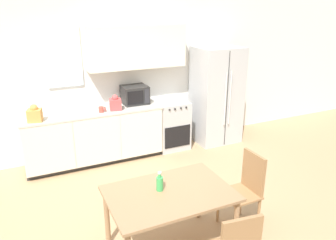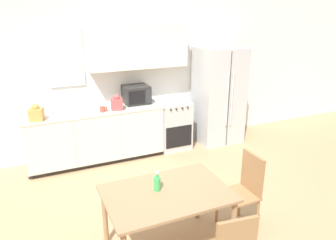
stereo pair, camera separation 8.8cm
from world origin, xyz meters
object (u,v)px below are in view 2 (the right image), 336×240
oven_range (172,124)px  coffee_mug (103,109)px  refrigerator (218,95)px  microwave (136,94)px  drink_bottle (157,183)px  dining_chair_side (245,186)px  dining_table (167,200)px

oven_range → coffee_mug: coffee_mug is taller
refrigerator → microwave: (-1.58, 0.14, 0.16)m
oven_range → drink_bottle: drink_bottle is taller
dining_chair_side → drink_bottle: size_ratio=4.40×
coffee_mug → drink_bottle: coffee_mug is taller
coffee_mug → dining_chair_side: bearing=-64.0°
coffee_mug → drink_bottle: size_ratio=0.54×
dining_chair_side → drink_bottle: drink_bottle is taller
microwave → drink_bottle: 2.60m
refrigerator → drink_bottle: 3.24m
oven_range → refrigerator: 1.05m
dining_table → microwave: bearing=78.1°
dining_table → oven_range: bearing=64.6°
oven_range → coffee_mug: bearing=-172.7°
oven_range → drink_bottle: size_ratio=4.20×
dining_table → drink_bottle: (-0.08, 0.08, 0.17)m
refrigerator → oven_range: bearing=176.6°
coffee_mug → dining_table: coffee_mug is taller
oven_range → dining_table: 2.78m
refrigerator → microwave: 1.60m
refrigerator → drink_bottle: refrigerator is taller
oven_range → dining_chair_side: 2.48m
microwave → dining_chair_side: bearing=-79.5°
microwave → dining_table: microwave is taller
coffee_mug → dining_table: (0.11, -2.34, -0.32)m
coffee_mug → dining_chair_side: 2.60m
drink_bottle → dining_chair_side: bearing=-2.7°
refrigerator → drink_bottle: size_ratio=8.58×
dining_table → drink_bottle: bearing=134.1°
drink_bottle → coffee_mug: bearing=90.8°
oven_range → dining_table: (-1.19, -2.50, 0.19)m
microwave → dining_table: bearing=-101.9°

